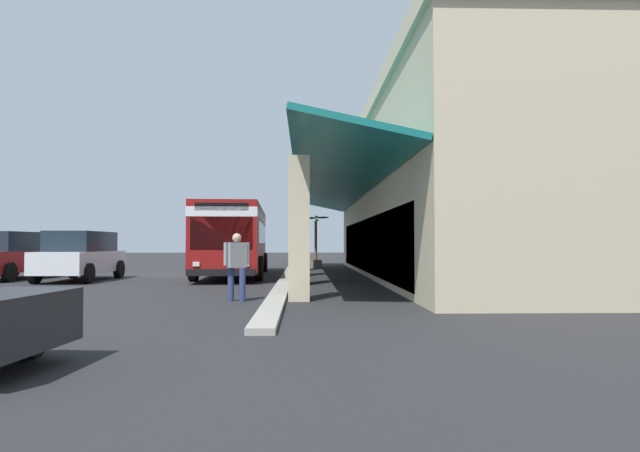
{
  "coord_description": "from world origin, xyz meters",
  "views": [
    {
      "loc": [
        26.48,
        5.96,
        1.5
      ],
      "look_at": [
        5.42,
        6.57,
        2.16
      ],
      "focal_mm": 30.6,
      "sensor_mm": 36.0,
      "label": 1
    }
  ],
  "objects_px": {
    "transit_bus": "(234,236)",
    "pedestrian": "(237,263)",
    "parked_suv_white": "(81,255)",
    "parked_suv_red": "(12,255)",
    "potted_palm": "(316,254)"
  },
  "relations": [
    {
      "from": "parked_suv_red",
      "to": "parked_suv_white",
      "type": "bearing_deg",
      "value": 74.32
    },
    {
      "from": "parked_suv_white",
      "to": "potted_palm",
      "type": "distance_m",
      "value": 14.23
    },
    {
      "from": "parked_suv_white",
      "to": "parked_suv_red",
      "type": "bearing_deg",
      "value": -105.68
    },
    {
      "from": "parked_suv_red",
      "to": "pedestrian",
      "type": "bearing_deg",
      "value": 49.54
    },
    {
      "from": "parked_suv_red",
      "to": "transit_bus",
      "type": "bearing_deg",
      "value": 104.28
    },
    {
      "from": "parked_suv_red",
      "to": "pedestrian",
      "type": "xyz_separation_m",
      "value": [
        8.87,
        10.4,
        -0.02
      ]
    },
    {
      "from": "parked_suv_white",
      "to": "parked_suv_red",
      "type": "height_order",
      "value": "same"
    },
    {
      "from": "pedestrian",
      "to": "potted_palm",
      "type": "height_order",
      "value": "potted_palm"
    },
    {
      "from": "parked_suv_red",
      "to": "potted_palm",
      "type": "height_order",
      "value": "potted_palm"
    },
    {
      "from": "parked_suv_white",
      "to": "potted_palm",
      "type": "relative_size",
      "value": 1.53
    },
    {
      "from": "pedestrian",
      "to": "potted_palm",
      "type": "xyz_separation_m",
      "value": [
        -18.42,
        2.44,
        -0.13
      ]
    },
    {
      "from": "transit_bus",
      "to": "parked_suv_red",
      "type": "xyz_separation_m",
      "value": [
        2.27,
        -8.92,
        -0.84
      ]
    },
    {
      "from": "transit_bus",
      "to": "pedestrian",
      "type": "bearing_deg",
      "value": 7.59
    },
    {
      "from": "transit_bus",
      "to": "parked_suv_white",
      "type": "relative_size",
      "value": 2.34
    },
    {
      "from": "parked_suv_white",
      "to": "parked_suv_red",
      "type": "distance_m",
      "value": 3.3
    }
  ]
}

